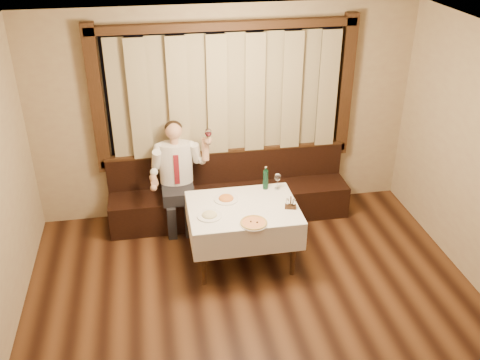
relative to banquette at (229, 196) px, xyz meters
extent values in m
cube|color=silver|center=(0.00, -2.72, 2.49)|extent=(5.00, 6.00, 0.01)
cube|color=tan|center=(0.00, 0.28, 1.09)|extent=(5.00, 0.01, 2.80)
cube|color=black|center=(0.00, 0.26, 1.39)|extent=(3.00, 0.02, 1.60)
cube|color=orange|center=(-0.70, 0.25, 1.09)|extent=(0.50, 0.01, 0.40)
cube|color=black|center=(0.00, 0.22, 0.54)|extent=(3.30, 0.12, 0.10)
cube|color=black|center=(0.00, 0.22, 2.24)|extent=(3.30, 0.12, 0.10)
cube|color=black|center=(-1.60, 0.22, 1.39)|extent=(0.16, 0.12, 1.90)
cube|color=black|center=(1.60, 0.22, 1.39)|extent=(0.16, 0.12, 1.90)
cube|color=#857A56|center=(0.00, 0.16, 1.39)|extent=(2.90, 0.08, 1.55)
cube|color=black|center=(0.00, -0.04, -0.09)|extent=(3.20, 0.60, 0.45)
cube|color=black|center=(0.00, 0.20, 0.36)|extent=(3.20, 0.12, 0.45)
cube|color=black|center=(0.00, 0.20, 0.61)|extent=(3.20, 0.14, 0.04)
cylinder|color=black|center=(-0.52, -1.39, 0.04)|extent=(0.06, 0.06, 0.71)
cylinder|color=black|center=(0.52, -1.39, 0.04)|extent=(0.06, 0.06, 0.71)
cylinder|color=black|center=(-0.52, -0.65, 0.04)|extent=(0.06, 0.06, 0.71)
cylinder|color=black|center=(0.52, -0.65, 0.04)|extent=(0.06, 0.06, 0.71)
cube|color=black|center=(0.00, -1.02, 0.42)|extent=(1.20, 0.90, 0.04)
cube|color=white|center=(0.00, -1.02, 0.44)|extent=(1.26, 0.96, 0.01)
cube|color=white|center=(0.00, -1.50, 0.27)|extent=(1.26, 0.01, 0.35)
cube|color=white|center=(0.00, -0.54, 0.27)|extent=(1.26, 0.01, 0.35)
cube|color=white|center=(-0.63, -1.02, 0.27)|extent=(0.01, 0.96, 0.35)
cube|color=white|center=(0.63, -1.02, 0.27)|extent=(0.01, 0.96, 0.35)
cylinder|color=white|center=(0.05, -1.40, 0.45)|extent=(0.31, 0.31, 0.01)
cylinder|color=#D2451F|center=(0.05, -1.40, 0.46)|extent=(0.29, 0.29, 0.01)
torus|color=tan|center=(0.05, -1.40, 0.46)|extent=(0.30, 0.30, 0.02)
sphere|color=black|center=(0.02, -1.38, 0.47)|extent=(0.02, 0.02, 0.02)
sphere|color=black|center=(0.09, -1.41, 0.47)|extent=(0.02, 0.02, 0.02)
cylinder|color=white|center=(-0.17, -0.83, 0.45)|extent=(0.29, 0.29, 0.02)
ellipsoid|color=#C45D1F|center=(-0.17, -0.83, 0.50)|extent=(0.18, 0.18, 0.08)
cylinder|color=white|center=(-0.41, -1.17, 0.45)|extent=(0.28, 0.28, 0.02)
ellipsoid|color=#CFBF86|center=(-0.41, -1.17, 0.50)|extent=(0.17, 0.17, 0.08)
cylinder|color=#104D2F|center=(0.35, -0.65, 0.57)|extent=(0.07, 0.07, 0.24)
cylinder|color=#104D2F|center=(0.35, -0.65, 0.71)|extent=(0.03, 0.03, 0.06)
cylinder|color=silver|center=(0.35, -0.65, 0.74)|extent=(0.03, 0.03, 0.01)
cylinder|color=white|center=(0.49, -0.69, 0.45)|extent=(0.07, 0.07, 0.01)
cylinder|color=white|center=(0.49, -0.69, 0.51)|extent=(0.01, 0.01, 0.11)
ellipsoid|color=white|center=(0.49, -0.69, 0.61)|extent=(0.08, 0.08, 0.10)
cube|color=black|center=(0.53, -1.15, 0.47)|extent=(0.14, 0.10, 0.04)
cube|color=black|center=(0.53, -1.15, 0.54)|extent=(0.03, 0.07, 0.10)
cylinder|color=white|center=(0.49, -1.14, 0.52)|extent=(0.03, 0.03, 0.08)
cylinder|color=silver|center=(0.49, -1.14, 0.56)|extent=(0.04, 0.04, 0.01)
cylinder|color=white|center=(0.57, -1.16, 0.52)|extent=(0.03, 0.03, 0.08)
cylinder|color=silver|center=(0.57, -1.16, 0.56)|extent=(0.04, 0.04, 0.01)
cube|color=black|center=(-0.70, -0.17, 0.22)|extent=(0.41, 0.46, 0.16)
cube|color=black|center=(-0.81, -0.39, -0.09)|extent=(0.11, 0.12, 0.45)
cube|color=black|center=(-0.59, -0.39, -0.09)|extent=(0.11, 0.12, 0.45)
ellipsoid|color=white|center=(-0.70, -0.01, 0.58)|extent=(0.43, 0.26, 0.55)
cube|color=maroon|center=(-0.70, -0.15, 0.55)|extent=(0.07, 0.01, 0.41)
cylinder|color=tan|center=(-0.70, -0.01, 0.89)|extent=(0.10, 0.10, 0.08)
sphere|color=tan|center=(-0.70, -0.01, 1.03)|extent=(0.21, 0.21, 0.21)
ellipsoid|color=black|center=(-0.70, 0.02, 1.06)|extent=(0.22, 0.22, 0.16)
sphere|color=white|center=(-0.90, -0.01, 0.80)|extent=(0.13, 0.13, 0.13)
sphere|color=white|center=(-0.49, -0.01, 0.80)|extent=(0.13, 0.13, 0.13)
sphere|color=tan|center=(-1.00, -0.43, 0.47)|extent=(0.09, 0.09, 0.09)
sphere|color=tan|center=(-0.29, -0.19, 0.93)|extent=(0.10, 0.10, 0.10)
cylinder|color=white|center=(-0.29, -0.22, 0.97)|extent=(0.01, 0.01, 0.11)
ellipsoid|color=white|center=(-0.29, -0.22, 1.06)|extent=(0.09, 0.09, 0.11)
ellipsoid|color=#4C070F|center=(-0.29, -0.22, 1.04)|extent=(0.07, 0.07, 0.06)
camera|label=1|loc=(-0.97, -6.22, 3.65)|focal=40.00mm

